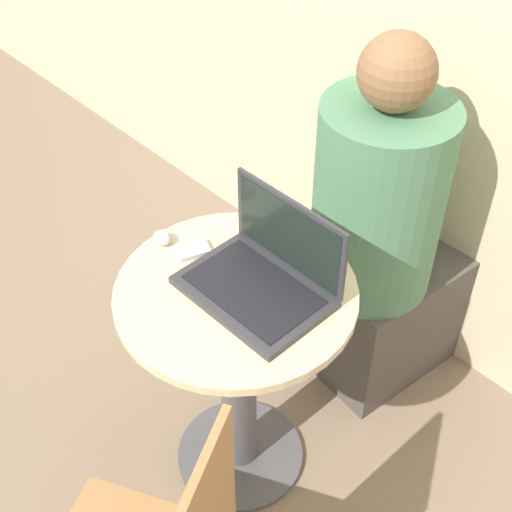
% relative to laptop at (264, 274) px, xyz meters
% --- Properties ---
extents(ground_plane, '(12.00, 12.00, 0.00)m').
position_rel_laptop_xyz_m(ground_plane, '(-0.04, -0.06, -0.82)').
color(ground_plane, '#7F6B56').
extents(round_table, '(0.63, 0.63, 0.77)m').
position_rel_laptop_xyz_m(round_table, '(-0.04, -0.06, -0.32)').
color(round_table, '#4C4C51').
rests_on(round_table, ground_plane).
extents(laptop, '(0.37, 0.26, 0.24)m').
position_rel_laptop_xyz_m(laptop, '(0.00, 0.00, 0.00)').
color(laptop, '#2D2D33').
rests_on(laptop, round_table).
extents(cell_phone, '(0.09, 0.10, 0.02)m').
position_rel_laptop_xyz_m(cell_phone, '(-0.23, -0.05, -0.04)').
color(cell_phone, silver).
rests_on(cell_phone, round_table).
extents(computer_mouse, '(0.06, 0.05, 0.04)m').
position_rel_laptop_xyz_m(computer_mouse, '(-0.31, -0.08, -0.03)').
color(computer_mouse, '#B2B2B7').
rests_on(computer_mouse, round_table).
extents(person_seated, '(0.42, 0.62, 1.29)m').
position_rel_laptop_xyz_m(person_seated, '(-0.02, 0.55, -0.28)').
color(person_seated, '#4C4742').
rests_on(person_seated, ground_plane).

